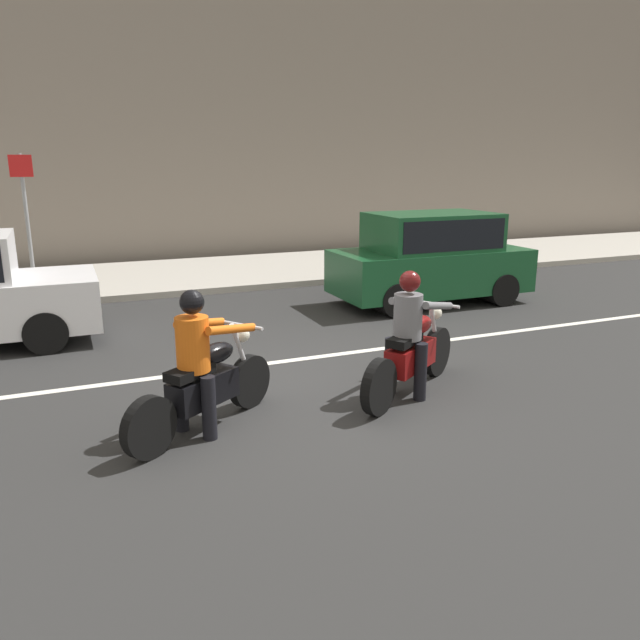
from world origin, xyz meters
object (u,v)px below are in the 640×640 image
motorcycle_with_rider_gray (411,344)px  parked_hatchback_forest_green (431,257)px  motorcycle_with_rider_orange_stripe (202,374)px  street_sign_post (26,209)px

motorcycle_with_rider_gray → parked_hatchback_forest_green: (2.94, 4.16, 0.30)m
motorcycle_with_rider_orange_stripe → parked_hatchback_forest_green: bearing=37.7°
parked_hatchback_forest_green → street_sign_post: 8.37m
parked_hatchback_forest_green → street_sign_post: (-7.35, 3.92, 0.88)m
motorcycle_with_rider_gray → street_sign_post: bearing=118.6°
motorcycle_with_rider_gray → parked_hatchback_forest_green: bearing=54.8°
motorcycle_with_rider_gray → motorcycle_with_rider_orange_stripe: bearing=-178.1°
motorcycle_with_rider_gray → street_sign_post: 9.28m
motorcycle_with_rider_gray → motorcycle_with_rider_orange_stripe: motorcycle_with_rider_gray is taller
parked_hatchback_forest_green → street_sign_post: bearing=151.9°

